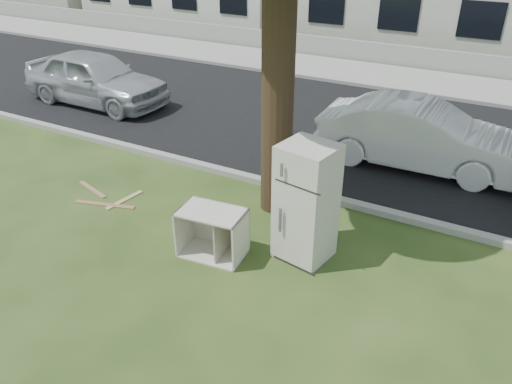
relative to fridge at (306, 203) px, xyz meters
The scene contains 13 objects.
ground 1.33m from the fridge, 133.10° to the right, with size 120.00×120.00×0.00m, color #274016.
road 5.42m from the fridge, 96.99° to the left, with size 120.00×7.00×0.01m, color black.
kerb_near 2.09m from the fridge, 110.33° to the left, with size 120.00×0.18×0.12m, color gray.
kerb_far 8.93m from the fridge, 94.20° to the left, with size 120.00×0.18×0.12m, color gray.
sidewalk 10.37m from the fridge, 93.61° to the left, with size 120.00×2.80×0.01m, color gray.
low_wall 11.94m from the fridge, 93.13° to the left, with size 120.00×0.15×0.70m, color gray.
fridge is the anchor object (origin of this frame).
cabinet 1.52m from the fridge, 151.84° to the right, with size 1.00×0.62×0.78m, color silver.
plank_a 3.95m from the fridge, behind, with size 1.17×0.10×0.02m, color olive.
plank_b 4.55m from the fridge, behind, with size 0.90×0.09×0.02m, color #976F4F.
plank_c 3.74m from the fridge, behind, with size 0.83×0.09×0.02m, color tan.
car_center 4.14m from the fridge, 78.83° to the left, with size 1.45×4.17×1.37m, color silver.
car_left 8.84m from the fridge, 154.49° to the left, with size 1.72×4.26×1.45m, color #B1B3B9.
Camera 1 is at (3.05, -5.27, 4.69)m, focal length 35.00 mm.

